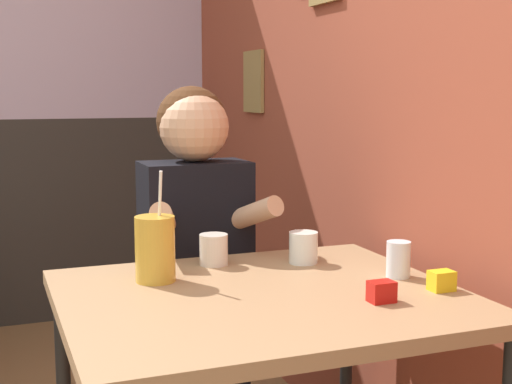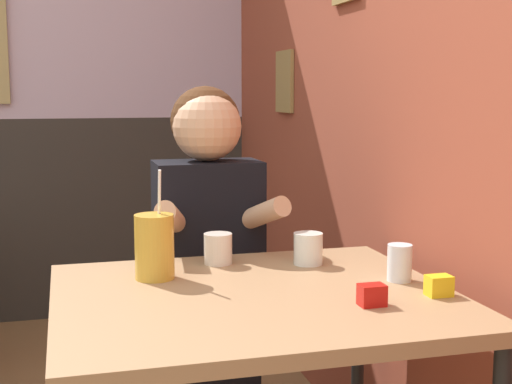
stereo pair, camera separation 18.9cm
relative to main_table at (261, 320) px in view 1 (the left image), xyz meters
The scene contains 9 objects.
brick_wall_right 1.31m from the main_table, 59.14° to the left, with size 0.08×4.70×2.70m.
main_table is the anchor object (origin of this frame).
person_seated 0.59m from the main_table, 89.68° to the left, with size 0.42×0.42×1.26m.
cocktail_pitcher 0.33m from the main_table, 137.88° to the left, with size 0.10×0.10×0.29m.
glass_near_pitcher 0.41m from the main_table, ahead, with size 0.06×0.06×0.10m.
glass_center 0.35m from the main_table, 47.11° to the left, with size 0.08×0.08×0.09m.
glass_far_side 0.33m from the main_table, 94.18° to the left, with size 0.08×0.08×0.09m.
condiment_ketchup 0.31m from the main_table, 36.76° to the right, with size 0.06×0.04×0.05m.
condiment_mustard 0.46m from the main_table, 18.70° to the right, with size 0.06×0.04×0.05m.
Camera 1 is at (0.12, -1.20, 1.24)m, focal length 50.00 mm.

